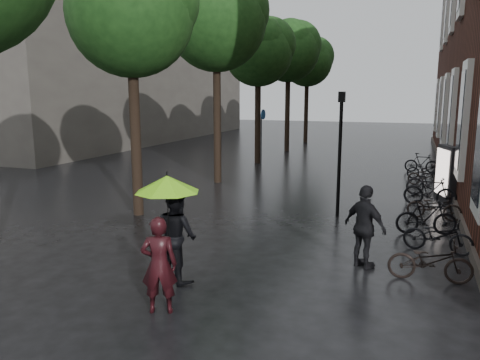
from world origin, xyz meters
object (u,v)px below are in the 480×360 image
at_px(parked_bicycles, 429,193).
at_px(lamp_post, 340,142).
at_px(pedestrian_walking, 365,227).
at_px(person_black, 177,235).
at_px(person_burgundy, 159,265).
at_px(ad_lightbox, 446,174).

distance_m(parked_bicycles, lamp_post, 4.04).
bearing_deg(pedestrian_walking, parked_bicycles, -69.00).
bearing_deg(person_black, person_burgundy, 134.00).
bearing_deg(pedestrian_walking, person_burgundy, 81.42).
bearing_deg(ad_lightbox, lamp_post, -151.69).
bearing_deg(ad_lightbox, person_burgundy, -132.45).
height_order(parked_bicycles, lamp_post, lamp_post).
xyz_separation_m(person_black, pedestrian_walking, (3.54, 2.07, -0.03)).
bearing_deg(person_black, ad_lightbox, -91.63).
relative_size(parked_bicycles, ad_lightbox, 7.49).
distance_m(parked_bicycles, ad_lightbox, 1.32).
xyz_separation_m(person_burgundy, person_black, (-0.39, 1.40, 0.09)).
bearing_deg(person_burgundy, parked_bicycles, -136.71).
bearing_deg(ad_lightbox, person_black, -137.29).
height_order(ad_lightbox, lamp_post, lamp_post).
distance_m(person_burgundy, parked_bicycles, 11.10).
bearing_deg(pedestrian_walking, ad_lightbox, -71.36).
bearing_deg(person_black, lamp_post, -81.68).
xyz_separation_m(pedestrian_walking, lamp_post, (-1.23, 4.30, 1.42)).
relative_size(person_black, parked_bicycles, 0.13).
bearing_deg(parked_bicycles, person_black, -120.08).
relative_size(person_black, lamp_post, 0.50).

